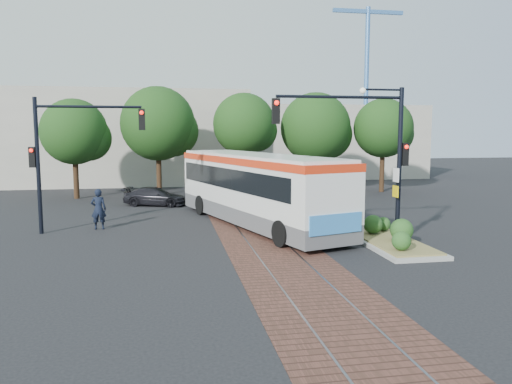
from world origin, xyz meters
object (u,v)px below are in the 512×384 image
(city_bus, at_px, (256,186))
(signal_pole_main, at_px, (370,141))
(traffic_island, at_px, (391,237))
(signal_pole_left, at_px, (64,146))
(parked_car, at_px, (155,196))
(officer, at_px, (99,209))

(city_bus, height_order, signal_pole_main, signal_pole_main)
(signal_pole_main, bearing_deg, traffic_island, -5.36)
(signal_pole_left, bearing_deg, parked_car, 64.69)
(officer, bearing_deg, signal_pole_main, 156.63)
(city_bus, distance_m, parked_car, 9.01)
(city_bus, xyz_separation_m, parked_car, (-4.94, 7.42, -1.36))
(officer, bearing_deg, traffic_island, 158.12)
(traffic_island, xyz_separation_m, signal_pole_main, (-0.96, 0.09, 3.83))
(parked_car, bearing_deg, officer, 179.98)
(city_bus, relative_size, officer, 6.89)
(traffic_island, relative_size, signal_pole_left, 0.87)
(city_bus, height_order, officer, city_bus)
(city_bus, relative_size, signal_pole_main, 2.18)
(traffic_island, xyz_separation_m, officer, (-11.92, 5.47, 0.62))
(traffic_island, relative_size, parked_car, 1.35)
(city_bus, xyz_separation_m, signal_pole_main, (3.61, -5.18, 2.24))
(officer, bearing_deg, parked_car, -105.73)
(traffic_island, relative_size, officer, 2.74)
(signal_pole_main, relative_size, officer, 3.17)
(signal_pole_left, xyz_separation_m, parked_car, (3.69, 7.80, -3.30))
(traffic_island, distance_m, signal_pole_left, 14.50)
(traffic_island, bearing_deg, city_bus, 130.88)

